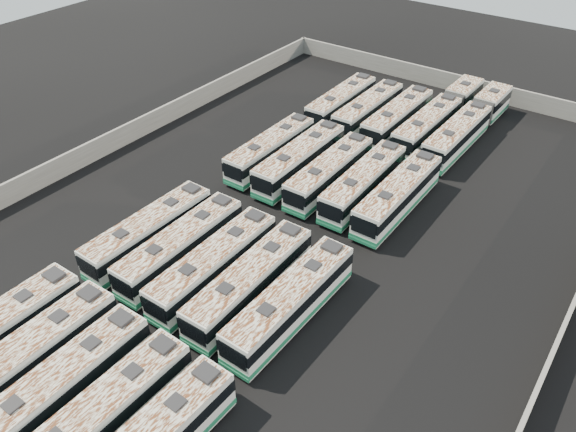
# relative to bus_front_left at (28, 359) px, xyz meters

# --- Properties ---
(ground) EXTENTS (140.00, 140.00, 0.00)m
(ground) POSITION_rel_bus_front_left_xyz_m (3.78, 20.74, -1.75)
(ground) COLOR black
(ground) RESTS_ON ground
(perimeter_wall) EXTENTS (45.20, 73.20, 2.20)m
(perimeter_wall) POSITION_rel_bus_front_left_xyz_m (3.78, 20.74, -0.65)
(perimeter_wall) COLOR #65635E
(perimeter_wall) RESTS_ON ground
(bus_front_left) EXTENTS (2.72, 12.15, 3.41)m
(bus_front_left) POSITION_rel_bus_front_left_xyz_m (0.00, 0.00, 0.00)
(bus_front_left) COLOR beige
(bus_front_left) RESTS_ON ground
(bus_front_center) EXTENTS (2.64, 12.01, 3.38)m
(bus_front_center) POSITION_rel_bus_front_left_xyz_m (3.39, -0.18, -0.02)
(bus_front_center) COLOR beige
(bus_front_center) RESTS_ON ground
(bus_front_right) EXTENTS (2.69, 11.91, 3.35)m
(bus_front_right) POSITION_rel_bus_front_left_xyz_m (6.91, -0.10, -0.04)
(bus_front_right) COLOR beige
(bus_front_right) RESTS_ON ground
(bus_midfront_far_left) EXTENTS (2.68, 11.90, 3.34)m
(bus_midfront_far_left) POSITION_rel_bus_front_left_xyz_m (-3.43, 13.22, -0.04)
(bus_midfront_far_left) COLOR beige
(bus_midfront_far_left) RESTS_ON ground
(bus_midfront_left) EXTENTS (2.64, 11.94, 3.36)m
(bus_midfront_left) POSITION_rel_bus_front_left_xyz_m (-0.08, 13.37, -0.03)
(bus_midfront_left) COLOR beige
(bus_midfront_left) RESTS_ON ground
(bus_midfront_center) EXTENTS (2.63, 12.04, 3.39)m
(bus_midfront_center) POSITION_rel_bus_front_left_xyz_m (3.45, 13.21, -0.01)
(bus_midfront_center) COLOR beige
(bus_midfront_center) RESTS_ON ground
(bus_midfront_right) EXTENTS (2.78, 12.16, 3.41)m
(bus_midfront_right) POSITION_rel_bus_front_left_xyz_m (6.80, 13.31, 0.00)
(bus_midfront_right) COLOR beige
(bus_midfront_right) RESTS_ON ground
(bus_midfront_far_right) EXTENTS (2.73, 12.18, 3.42)m
(bus_midfront_far_right) POSITION_rel_bus_front_left_xyz_m (10.30, 13.38, 0.00)
(bus_midfront_far_right) COLOR beige
(bus_midfront_far_right) RESTS_ON ground
(bus_midback_far_left) EXTENTS (2.54, 11.76, 3.31)m
(bus_midback_far_left) POSITION_rel_bus_front_left_xyz_m (-3.54, 29.40, -0.05)
(bus_midback_far_left) COLOR beige
(bus_midback_far_left) RESTS_ON ground
(bus_midback_left) EXTENTS (2.75, 12.28, 3.45)m
(bus_midback_left) POSITION_rel_bus_front_left_xyz_m (-0.03, 29.38, 0.02)
(bus_midback_left) COLOR beige
(bus_midback_left) RESTS_ON ground
(bus_midback_center) EXTENTS (2.64, 11.87, 3.34)m
(bus_midback_center) POSITION_rel_bus_front_left_xyz_m (3.49, 29.14, -0.04)
(bus_midback_center) COLOR beige
(bus_midback_center) RESTS_ON ground
(bus_midback_right) EXTENTS (2.79, 12.04, 3.38)m
(bus_midback_right) POSITION_rel_bus_front_left_xyz_m (6.93, 29.42, -0.02)
(bus_midback_right) COLOR beige
(bus_midback_right) RESTS_ON ground
(bus_midback_far_right) EXTENTS (2.61, 12.24, 3.45)m
(bus_midback_far_right) POSITION_rel_bus_front_left_xyz_m (10.37, 29.37, 0.02)
(bus_midback_far_right) COLOR beige
(bus_midback_far_right) RESTS_ON ground
(bus_back_far_left) EXTENTS (2.66, 11.81, 3.32)m
(bus_back_far_left) POSITION_rel_bus_front_left_xyz_m (-3.52, 42.74, -0.05)
(bus_back_far_left) COLOR beige
(bus_back_far_left) RESTS_ON ground
(bus_back_left) EXTENTS (2.51, 11.85, 3.34)m
(bus_back_left) POSITION_rel_bus_front_left_xyz_m (-0.06, 42.77, -0.04)
(bus_back_left) COLOR beige
(bus_back_left) RESTS_ON ground
(bus_back_center) EXTENTS (2.61, 12.17, 3.43)m
(bus_back_center) POSITION_rel_bus_front_left_xyz_m (3.51, 42.84, 0.01)
(bus_back_center) COLOR beige
(bus_back_center) RESTS_ON ground
(bus_back_right) EXTENTS (2.79, 18.63, 3.37)m
(bus_back_right) POSITION_rel_bus_front_left_xyz_m (7.00, 46.07, -0.02)
(bus_back_right) COLOR beige
(bus_back_right) RESTS_ON ground
(bus_back_far_right) EXTENTS (2.85, 18.74, 3.39)m
(bus_back_far_right) POSITION_rel_bus_front_left_xyz_m (10.38, 45.93, -0.01)
(bus_back_far_right) COLOR beige
(bus_back_far_right) RESTS_ON ground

